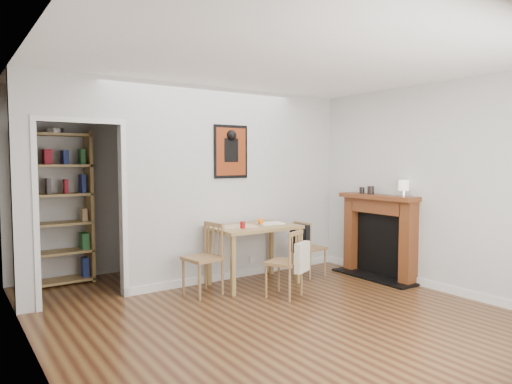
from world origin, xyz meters
TOP-DOWN VIEW (x-y plane):
  - ground at (0.00, 0.00)m, footprint 5.20×5.20m
  - room_shell at (0.10, 1.34)m, footprint 5.20×5.20m
  - dining_table at (0.51, 0.94)m, footprint 1.14×0.72m
  - chair_left at (-0.27, 0.90)m, footprint 0.50×0.50m
  - chair_right at (1.37, 0.83)m, footprint 0.47×0.42m
  - chair_front at (0.50, 0.26)m, footprint 0.53×0.56m
  - bookshelf at (-1.61, 2.40)m, footprint 0.85×0.34m
  - fireplace at (2.16, 0.25)m, footprint 0.45×1.25m
  - red_glass at (0.27, 0.84)m, footprint 0.07×0.07m
  - orange_fruit at (0.66, 1.00)m, footprint 0.09×0.09m
  - placemat at (0.31, 0.99)m, footprint 0.52×0.45m
  - notebook at (0.80, 0.96)m, footprint 0.36×0.29m
  - mantel_lamp at (2.14, -0.15)m, footprint 0.14×0.14m
  - ceramic_jar_a at (2.12, 0.38)m, footprint 0.09×0.09m
  - ceramic_jar_b at (2.10, 0.53)m, footprint 0.07×0.07m

SIDE VIEW (x-z plane):
  - ground at x=0.00m, z-range 0.00..0.00m
  - chair_right at x=1.37m, z-range 0.01..0.80m
  - chair_front at x=0.50m, z-range 0.01..0.81m
  - chair_left at x=-0.27m, z-range 0.00..0.87m
  - fireplace at x=2.16m, z-range 0.04..1.20m
  - dining_table at x=0.51m, z-range 0.29..1.07m
  - placemat at x=0.31m, z-range 0.78..0.78m
  - notebook at x=0.80m, z-range 0.78..0.79m
  - orange_fruit at x=0.66m, z-range 0.78..0.86m
  - red_glass at x=0.27m, z-range 0.78..0.86m
  - bookshelf at x=-1.61m, z-range -0.01..2.00m
  - ceramic_jar_b at x=2.10m, z-range 1.16..1.25m
  - ceramic_jar_a at x=2.12m, z-range 1.16..1.27m
  - mantel_lamp at x=2.14m, z-range 1.19..1.40m
  - room_shell at x=0.10m, z-range -1.30..3.90m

